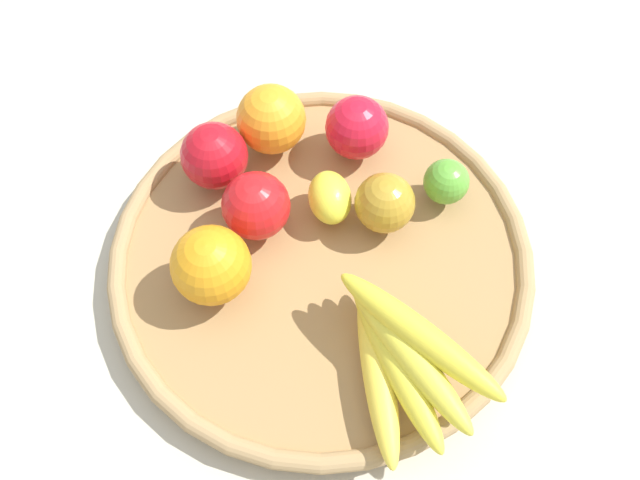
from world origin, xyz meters
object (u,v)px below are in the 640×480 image
at_px(lemon_0, 329,197).
at_px(apple_0, 255,206).
at_px(lime_0, 445,182).
at_px(orange_0, 210,265).
at_px(banana_bunch, 398,354).
at_px(orange_1, 270,119).
at_px(apple_2, 213,156).
at_px(apple_3, 384,203).
at_px(apple_1, 356,128).

xyz_separation_m(lemon_0, apple_0, (0.02, -0.08, 0.01)).
height_order(lime_0, orange_0, orange_0).
xyz_separation_m(banana_bunch, orange_1, (-0.28, -0.13, 0.00)).
height_order(orange_0, apple_2, orange_0).
distance_m(apple_3, orange_0, 0.19).
bearing_deg(apple_2, lime_0, 84.37).
relative_size(apple_3, orange_0, 0.80).
distance_m(lime_0, apple_2, 0.26).
xyz_separation_m(apple_1, lemon_0, (0.09, -0.03, -0.01)).
bearing_deg(orange_0, lemon_0, 128.02).
height_order(apple_3, orange_1, orange_1).
relative_size(orange_1, apple_0, 1.09).
relative_size(lime_0, apple_2, 0.68).
bearing_deg(apple_0, lime_0, 100.86).
bearing_deg(banana_bunch, orange_0, -116.07).
bearing_deg(lime_0, apple_2, -95.63).
relative_size(banana_bunch, orange_1, 2.39).
bearing_deg(lemon_0, lime_0, 98.89).
distance_m(apple_3, orange_1, 0.17).
bearing_deg(orange_1, apple_3, 49.06).
bearing_deg(apple_0, apple_1, 134.22).
distance_m(apple_3, apple_1, 0.10).
xyz_separation_m(orange_0, orange_1, (-0.19, 0.05, -0.00)).
height_order(apple_3, banana_bunch, banana_bunch).
xyz_separation_m(banana_bunch, lime_0, (-0.20, 0.06, -0.01)).
bearing_deg(orange_0, orange_1, 164.52).
relative_size(banana_bunch, apple_0, 2.60).
distance_m(banana_bunch, apple_1, 0.27).
height_order(banana_bunch, apple_2, apple_2).
bearing_deg(orange_0, apple_0, 151.05).
bearing_deg(lime_0, apple_3, -64.75).
height_order(apple_1, orange_0, orange_0).
height_order(banana_bunch, apple_1, apple_1).
xyz_separation_m(apple_3, apple_2, (-0.06, -0.19, 0.00)).
xyz_separation_m(apple_1, apple_0, (0.11, -0.11, 0.00)).
xyz_separation_m(lime_0, apple_0, (0.04, -0.21, 0.01)).
bearing_deg(apple_0, apple_2, -142.67).
height_order(apple_3, apple_2, apple_2).
xyz_separation_m(apple_3, apple_0, (0.01, -0.14, 0.00)).
bearing_deg(orange_1, apple_0, -5.77).
height_order(apple_3, apple_0, apple_0).
relative_size(orange_0, lemon_0, 1.28).
height_order(apple_3, lemon_0, apple_3).
bearing_deg(apple_2, banana_bunch, 40.13).
xyz_separation_m(lime_0, apple_2, (-0.03, -0.26, 0.01)).
relative_size(banana_bunch, apple_1, 2.62).
relative_size(orange_0, orange_1, 1.02).
xyz_separation_m(apple_3, banana_bunch, (0.17, 0.01, 0.00)).
distance_m(banana_bunch, lime_0, 0.21).
relative_size(orange_0, apple_0, 1.11).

